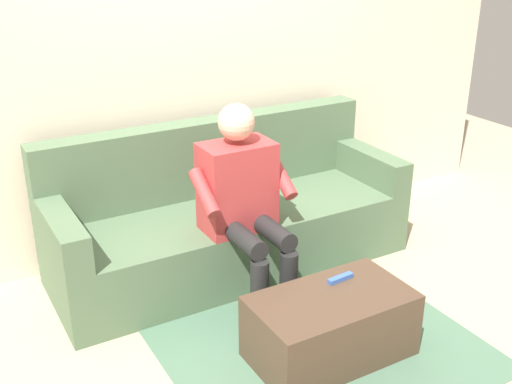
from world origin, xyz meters
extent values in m
plane|color=tan|center=(0.00, 0.60, 0.00)|extent=(8.00, 8.00, 0.00)
cube|color=beige|center=(0.00, -0.59, 1.25)|extent=(5.02, 0.06, 2.51)
cube|color=#516B4C|center=(0.00, 0.00, 0.20)|extent=(1.92, 0.61, 0.40)
cube|color=#516B4C|center=(0.00, -0.39, 0.44)|extent=(2.21, 0.17, 0.88)
cube|color=#516B4C|center=(-1.03, 0.00, 0.31)|extent=(0.15, 0.61, 0.61)
cube|color=#516B4C|center=(1.03, 0.00, 0.31)|extent=(0.15, 0.61, 0.61)
cube|color=#4C3828|center=(0.00, 0.97, 0.17)|extent=(0.79, 0.45, 0.34)
cube|color=#B23838|center=(0.10, 0.18, 0.65)|extent=(0.40, 0.25, 0.51)
sphere|color=beige|center=(0.10, 0.18, 1.03)|extent=(0.20, 0.20, 0.20)
cylinder|color=black|center=(0.01, 0.38, 0.46)|extent=(0.11, 0.41, 0.11)
cylinder|color=black|center=(0.19, 0.38, 0.46)|extent=(0.11, 0.41, 0.11)
cylinder|color=black|center=(0.01, 0.59, 0.20)|extent=(0.10, 0.10, 0.40)
cylinder|color=black|center=(0.19, 0.59, 0.20)|extent=(0.10, 0.10, 0.40)
cylinder|color=#B23838|center=(-0.14, 0.26, 0.70)|extent=(0.08, 0.27, 0.22)
cylinder|color=#B23838|center=(0.33, 0.26, 0.70)|extent=(0.08, 0.27, 0.22)
cube|color=#3860B7|center=(-0.13, 0.86, 0.35)|extent=(0.15, 0.04, 0.02)
cube|color=#4C7056|center=(0.00, 0.84, 0.00)|extent=(1.53, 1.45, 0.01)
camera|label=1|loc=(1.61, 3.04, 1.99)|focal=44.07mm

